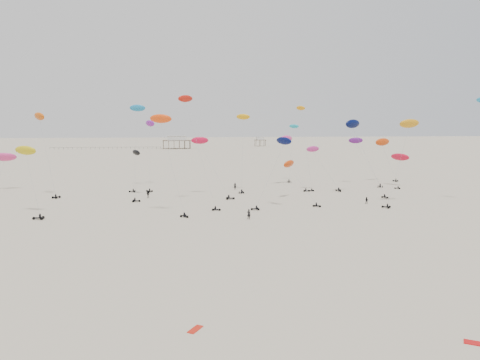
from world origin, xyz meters
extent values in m
plane|color=beige|center=(0.00, 200.00, 0.00)|extent=(900.00, 900.00, 0.00)
cube|color=brown|center=(-10.00, 350.00, 6.15)|extent=(21.00, 13.00, 0.30)
cube|color=silver|center=(-10.00, 350.00, 7.90)|extent=(14.00, 8.40, 3.20)
cube|color=#B2B2AD|center=(-10.00, 350.00, 9.65)|extent=(15.00, 9.00, 0.30)
cube|color=brown|center=(60.00, 380.00, 5.15)|extent=(9.00, 7.00, 0.30)
cube|color=silver|center=(60.00, 380.00, 6.50)|extent=(5.60, 4.20, 2.40)
cube|color=#B2B2AD|center=(60.00, 380.00, 7.85)|extent=(6.00, 4.50, 0.30)
cube|color=black|center=(-62.00, 350.00, 1.45)|extent=(80.00, 0.10, 0.10)
cylinder|color=gray|center=(16.64, 99.30, 4.27)|extent=(0.03, 0.03, 15.36)
ellipsoid|color=#CE3B0A|center=(15.00, 105.89, 8.70)|extent=(4.66, 4.89, 2.36)
cylinder|color=gray|center=(5.01, 117.45, 10.32)|extent=(0.03, 0.03, 19.40)
ellipsoid|color=#EFA60C|center=(5.45, 119.21, 20.56)|extent=(4.31, 3.51, 1.96)
cylinder|color=gray|center=(24.01, 121.83, 11.63)|extent=(0.03, 0.03, 24.26)
ellipsoid|color=orange|center=(23.73, 126.87, 23.26)|extent=(3.05, 3.65, 1.65)
cylinder|color=gray|center=(24.32, 138.99, 9.00)|extent=(0.03, 0.03, 17.44)
ellipsoid|color=#1AABC7|center=(25.65, 141.35, 17.87)|extent=(3.56, 3.03, 1.62)
cylinder|color=gray|center=(-13.85, 86.79, 9.78)|extent=(0.03, 0.03, 19.03)
ellipsoid|color=#FF470D|center=(-16.10, 88.57, 19.69)|extent=(5.10, 3.65, 2.32)
cylinder|color=gray|center=(36.31, 106.52, 9.18)|extent=(0.03, 0.03, 19.79)
ellipsoid|color=#040C39|center=(33.38, 110.65, 18.65)|extent=(5.62, 4.28, 2.63)
cylinder|color=gray|center=(-7.68, 97.08, 12.21)|extent=(0.03, 0.03, 26.33)
ellipsoid|color=red|center=(-10.66, 102.68, 24.47)|extent=(4.31, 3.66, 2.01)
cylinder|color=gray|center=(36.55, 91.05, 9.24)|extent=(0.03, 0.03, 18.83)
ellipsoid|color=orange|center=(39.95, 93.13, 18.72)|extent=(5.69, 3.43, 2.64)
cylinder|color=gray|center=(-24.21, 127.14, 11.54)|extent=(0.03, 0.03, 24.08)
ellipsoid|color=#187BB7|center=(-23.62, 132.33, 23.23)|extent=(4.97, 2.91, 2.33)
cylinder|color=gray|center=(-41.87, 90.27, 6.58)|extent=(0.03, 0.03, 13.73)
ellipsoid|color=gold|center=(-43.71, 93.49, 13.24)|extent=(5.38, 3.91, 2.47)
cylinder|color=gray|center=(-22.98, 111.36, 5.62)|extent=(0.03, 0.03, 15.41)
ellipsoid|color=black|center=(-23.20, 117.31, 11.18)|extent=(3.21, 3.90, 1.83)
cylinder|color=gray|center=(7.09, 91.56, 7.43)|extent=(0.03, 0.03, 15.02)
ellipsoid|color=#050D44|center=(10.34, 92.25, 14.95)|extent=(3.98, 4.67, 2.17)
cylinder|color=gray|center=(52.14, 120.85, 4.14)|extent=(0.03, 0.03, 10.14)
ellipsoid|color=red|center=(53.95, 123.99, 8.75)|extent=(5.59, 6.38, 2.90)
cylinder|color=gray|center=(-3.32, 110.37, 7.17)|extent=(0.03, 0.03, 16.93)
ellipsoid|color=red|center=(-6.70, 114.80, 14.35)|extent=(4.56, 1.91, 2.26)
cylinder|color=gray|center=(-59.73, 124.45, 4.47)|extent=(0.03, 0.03, 16.76)
ellipsoid|color=#DC337E|center=(-60.72, 131.89, 9.38)|extent=(6.73, 3.43, 3.23)
cylinder|color=gray|center=(44.80, 126.41, 6.76)|extent=(0.03, 0.03, 15.89)
ellipsoid|color=#5E1578|center=(42.79, 131.26, 13.53)|extent=(4.70, 2.40, 2.22)
cylinder|color=gray|center=(-20.31, 128.95, 9.34)|extent=(0.03, 0.03, 22.41)
ellipsoid|color=purple|center=(-20.30, 136.08, 18.79)|extent=(3.93, 4.67, 2.23)
cylinder|color=gray|center=(-44.93, 115.65, 10.24)|extent=(0.03, 0.03, 19.60)
ellipsoid|color=#D6540B|center=(-46.95, 117.39, 20.54)|extent=(4.56, 5.03, 2.43)
cylinder|color=gray|center=(28.57, 117.34, 5.83)|extent=(0.03, 0.03, 12.72)
ellipsoid|color=#BF2D85|center=(25.35, 119.48, 11.62)|extent=(4.40, 2.67, 2.06)
cylinder|color=gray|center=(55.73, 134.77, 6.22)|extent=(0.03, 0.03, 11.99)
ellipsoid|color=#D13E0B|center=(53.61, 135.54, 12.82)|extent=(6.16, 3.91, 2.85)
cylinder|color=gray|center=(21.57, 123.79, 6.80)|extent=(0.03, 0.03, 19.42)
ellipsoid|color=#E8368E|center=(20.34, 131.20, 13.99)|extent=(6.17, 5.35, 2.91)
imported|color=black|center=(0.79, 81.45, 0.00)|extent=(1.01, 0.89, 2.31)
imported|color=black|center=(31.04, 94.84, 0.00)|extent=(1.06, 0.99, 1.90)
imported|color=black|center=(-20.14, 111.30, 0.00)|extent=(1.32, 0.72, 2.22)
imported|color=black|center=(3.76, 123.48, 0.00)|extent=(0.90, 0.68, 2.26)
cube|color=red|center=(11.51, 26.72, 0.00)|extent=(2.34, 1.95, 0.08)
cube|color=red|center=(-12.20, 33.03, 0.00)|extent=(1.59, 1.88, 0.07)
camera|label=1|loc=(-14.07, -7.77, 18.64)|focal=35.00mm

